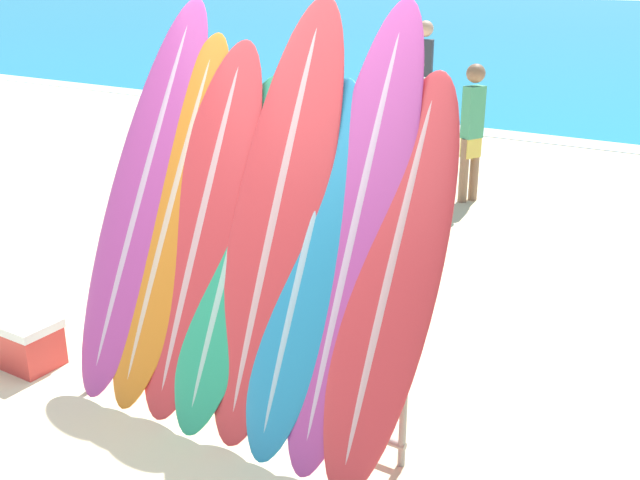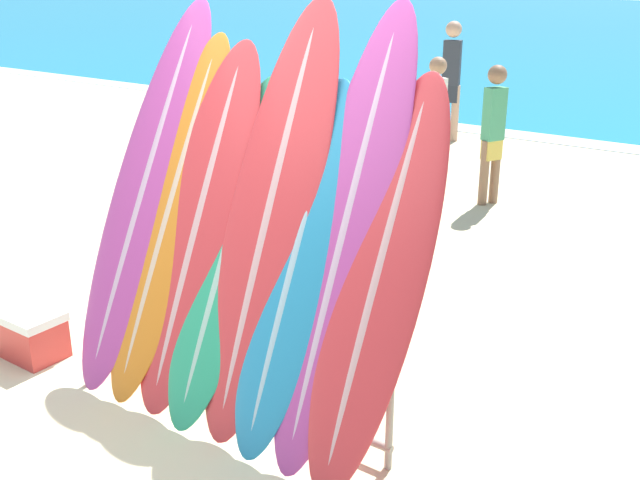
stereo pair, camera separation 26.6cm
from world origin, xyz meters
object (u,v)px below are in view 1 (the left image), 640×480
Objects in this scene: person_mid_beach at (423,76)px; cooler_box at (22,340)px; surfboard_slot_3 at (233,253)px; surfboard_slot_4 at (277,220)px; surfboard_slot_5 at (304,269)px; surfboard_slot_7 at (391,281)px; surfboard_slot_6 at (355,236)px; person_near_water at (413,116)px; surfboard_slot_1 at (171,218)px; surfboard_slot_0 at (145,194)px; surfboard_slot_2 at (202,228)px; surfboard_rack at (246,343)px; person_far_left at (472,128)px.

person_mid_beach is 3.41× the size of cooler_box.
surfboard_slot_4 reaches higher than surfboard_slot_3.
surfboard_slot_4 is 1.21× the size of surfboard_slot_5.
surfboard_slot_7 is at bearing 0.81° from surfboard_slot_3.
cooler_box is (0.75, -7.83, -0.80)m from person_mid_beach.
surfboard_slot_6 reaches higher than person_near_water.
surfboard_slot_4 is at bearing 92.19° from person_mid_beach.
surfboard_slot_1 is 1.10× the size of surfboard_slot_5.
surfboard_slot_1 is at bearing 86.63° from person_mid_beach.
surfboard_slot_6 is at bearing 2.00° from surfboard_slot_1.
surfboard_slot_0 is at bearing 177.29° from surfboard_slot_7.
surfboard_slot_4 is at bearing 131.14° from person_near_water.
surfboard_slot_2 is (0.51, -0.06, -0.11)m from surfboard_slot_0.
surfboard_slot_4 is (0.26, 0.07, 0.22)m from surfboard_slot_3.
surfboard_slot_2 is 0.27m from surfboard_slot_3.
surfboard_slot_3 is at bearing 155.38° from surfboard_rack.
surfboard_slot_1 is 0.90× the size of surfboard_slot_4.
surfboard_slot_7 is (0.88, 0.07, 0.56)m from surfboard_rack.
surfboard_rack is at bearing 129.23° from person_near_water.
surfboard_slot_5 is (0.37, 0.05, 0.53)m from surfboard_rack.
person_mid_beach is (-2.24, 7.43, 0.01)m from surfboard_slot_3.
surfboard_slot_2 is 7.66m from person_mid_beach.
person_far_left is at bearing 88.55° from surfboard_slot_1.
person_near_water is at bearing 101.34° from surfboard_slot_2.
person_near_water is at bearing 103.99° from surfboard_slot_3.
person_near_water is (-1.25, 5.01, -0.12)m from surfboard_slot_3.
cooler_box is at bearing 78.85° from person_mid_beach.
cooler_box is at bearing -155.45° from surfboard_slot_1.
surfboard_slot_2 is at bearing -176.73° from surfboard_slot_6.
person_mid_beach is at bearing 113.62° from surfboard_slot_7.
surfboard_slot_1 is 1.39× the size of person_near_water.
person_mid_beach is (-3.24, 7.41, -0.04)m from surfboard_slot_7.
surfboard_slot_6 is 0.32m from surfboard_slot_7.
surfboard_slot_7 is (1.25, -0.02, -0.05)m from surfboard_slot_2.
surfboard_slot_7 is at bearing -1.28° from surfboard_slot_1.
surfboard_rack is 1.06× the size of surfboard_slot_5.
surfboard_slot_3 is 7.76m from person_mid_beach.
person_near_water reaches higher than person_far_left.
surfboard_slot_2 reaches higher than surfboard_rack.
surfboard_slot_1 is 0.52m from surfboard_slot_3.
surfboard_slot_4 is (0.77, 0.03, 0.12)m from surfboard_slot_1.
surfboard_slot_4 is 1.54× the size of person_near_water.
person_far_left is at bearing -176.00° from person_near_water.
surfboard_slot_1 is 0.78m from surfboard_slot_4.
surfboard_slot_3 is 0.82× the size of surfboard_slot_6.
person_far_left is at bearing 100.62° from surfboard_slot_5.
person_near_water is 5.46m from cooler_box.
surfboard_slot_0 is 4.62m from person_far_left.
surfboard_slot_4 reaches higher than cooler_box.
surfboard_slot_0 reaches higher than surfboard_slot_2.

